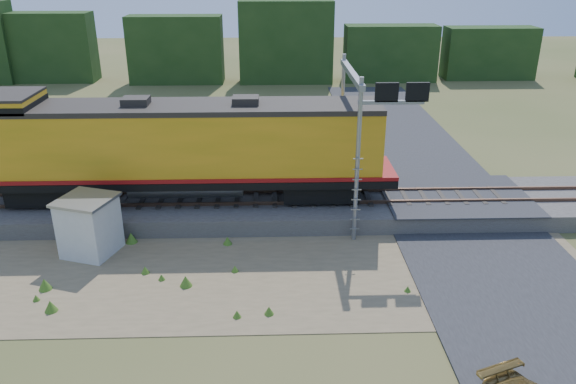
{
  "coord_description": "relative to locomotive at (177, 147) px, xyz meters",
  "views": [
    {
      "loc": [
        -1.92,
        -18.74,
        11.57
      ],
      "look_at": [
        -1.25,
        3.0,
        2.4
      ],
      "focal_mm": 35.0,
      "sensor_mm": 36.0,
      "label": 1
    }
  ],
  "objects": [
    {
      "name": "rails",
      "position": [
        6.27,
        0.0,
        -2.57
      ],
      "size": [
        70.0,
        1.54,
        0.16
      ],
      "color": "brown",
      "rests_on": "ballast"
    },
    {
      "name": "shed",
      "position": [
        -3.25,
        -3.64,
        -2.18
      ],
      "size": [
        2.67,
        2.67,
        2.5
      ],
      "rotation": [
        0.0,
        0.0,
        -0.33
      ],
      "color": "silver",
      "rests_on": "ground"
    },
    {
      "name": "ballast",
      "position": [
        6.27,
        0.0,
        -3.05
      ],
      "size": [
        70.0,
        5.0,
        0.8
      ],
      "primitive_type": "cube",
      "color": "slate",
      "rests_on": "ground"
    },
    {
      "name": "weed_clumps",
      "position": [
        2.77,
        -5.9,
        -3.45
      ],
      "size": [
        15.0,
        6.2,
        0.56
      ],
      "primitive_type": null,
      "color": "#467220",
      "rests_on": "ground"
    },
    {
      "name": "dirt_shoulder",
      "position": [
        4.27,
        -5.5,
        -3.43
      ],
      "size": [
        26.0,
        8.0,
        0.03
      ],
      "primitive_type": "cube",
      "color": "#8C7754",
      "rests_on": "ground"
    },
    {
      "name": "tree_line_north",
      "position": [
        6.27,
        32.0,
        -0.38
      ],
      "size": [
        130.0,
        3.0,
        6.5
      ],
      "color": "#1B3814",
      "rests_on": "ground"
    },
    {
      "name": "locomotive",
      "position": [
        0.0,
        0.0,
        0.0
      ],
      "size": [
        19.54,
        2.98,
        5.04
      ],
      "color": "black",
      "rests_on": "rails"
    },
    {
      "name": "road",
      "position": [
        13.27,
        -5.26,
        -3.36
      ],
      "size": [
        7.0,
        66.0,
        0.86
      ],
      "color": "#38383A",
      "rests_on": "ground"
    },
    {
      "name": "ground",
      "position": [
        6.27,
        -6.0,
        -3.45
      ],
      "size": [
        140.0,
        140.0,
        0.0
      ],
      "primitive_type": "plane",
      "color": "#475123",
      "rests_on": "ground"
    },
    {
      "name": "signal_gantry",
      "position": [
        8.3,
        -0.67,
        1.94
      ],
      "size": [
        2.85,
        6.2,
        7.19
      ],
      "color": "gray",
      "rests_on": "ground"
    }
  ]
}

